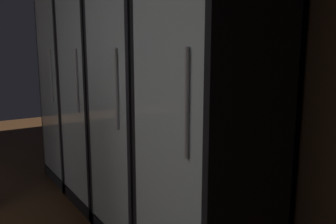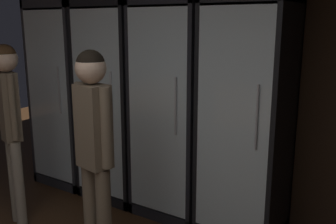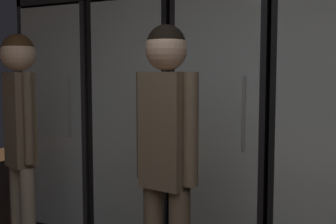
{
  "view_description": "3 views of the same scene",
  "coord_description": "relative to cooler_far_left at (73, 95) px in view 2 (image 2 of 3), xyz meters",
  "views": [
    {
      "loc": [
        1.45,
        1.44,
        1.38
      ],
      "look_at": [
        -0.36,
        2.65,
        0.99
      ],
      "focal_mm": 36.72,
      "sensor_mm": 36.0,
      "label": 1
    },
    {
      "loc": [
        1.21,
        -0.36,
        1.84
      ],
      "look_at": [
        -0.57,
        2.38,
        1.08
      ],
      "focal_mm": 41.17,
      "sensor_mm": 36.0,
      "label": 2
    },
    {
      "loc": [
        0.2,
        -0.36,
        1.4
      ],
      "look_at": [
        -1.11,
        2.52,
        1.12
      ],
      "focal_mm": 43.97,
      "sensor_mm": 36.0,
      "label": 3
    }
  ],
  "objects": [
    {
      "name": "cooler_left",
      "position": [
        0.72,
        -0.0,
        0.01
      ],
      "size": [
        0.69,
        0.65,
        2.09
      ],
      "color": "black",
      "rests_on": "ground"
    },
    {
      "name": "shopper_near",
      "position": [
        0.35,
        -1.07,
        0.06
      ],
      "size": [
        0.27,
        0.22,
        1.66
      ],
      "color": "gray",
      "rests_on": "ground"
    },
    {
      "name": "cooler_far_left",
      "position": [
        0.0,
        0.0,
        0.0
      ],
      "size": [
        0.69,
        0.65,
        2.09
      ],
      "color": "#2B2B30",
      "rests_on": "ground"
    },
    {
      "name": "cooler_right",
      "position": [
        2.15,
        -0.0,
        0.0
      ],
      "size": [
        0.69,
        0.65,
        2.09
      ],
      "color": "black",
      "rests_on": "ground"
    },
    {
      "name": "wall_back",
      "position": [
        2.11,
        0.31,
        0.38
      ],
      "size": [
        6.0,
        0.06,
        2.8
      ],
      "primitive_type": "cube",
      "color": "black",
      "rests_on": "ground"
    },
    {
      "name": "shopper_far",
      "position": [
        1.42,
        -1.13,
        0.01
      ],
      "size": [
        0.37,
        0.22,
        1.66
      ],
      "color": "#72604C",
      "rests_on": "ground"
    },
    {
      "name": "cooler_center",
      "position": [
        1.43,
        -0.0,
        0.01
      ],
      "size": [
        0.69,
        0.65,
        2.09
      ],
      "color": "black",
      "rests_on": "ground"
    }
  ]
}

